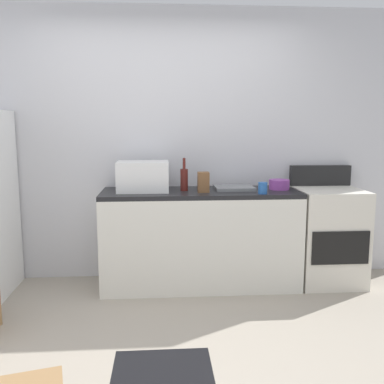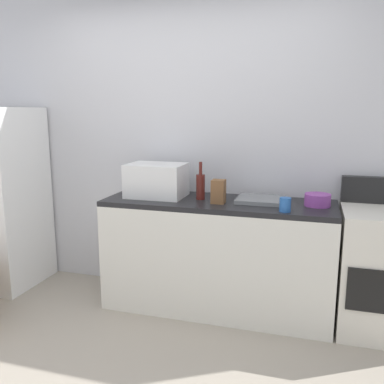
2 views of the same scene
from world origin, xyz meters
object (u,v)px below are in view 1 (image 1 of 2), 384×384
(wine_bottle, at_px, (184,179))
(coffee_mug, at_px, (263,188))
(stove_oven, at_px, (327,234))
(microwave, at_px, (143,176))
(mixing_bowl, at_px, (279,184))
(knife_block, at_px, (203,182))

(wine_bottle, distance_m, coffee_mug, 0.72)
(stove_oven, relative_size, microwave, 2.39)
(coffee_mug, bearing_deg, mixing_bowl, 49.10)
(microwave, distance_m, coffee_mug, 1.08)
(wine_bottle, xyz_separation_m, knife_block, (0.17, -0.09, -0.02))
(stove_oven, bearing_deg, coffee_mug, -162.05)
(microwave, xyz_separation_m, mixing_bowl, (1.27, 0.02, -0.09))
(knife_block, bearing_deg, microwave, 169.59)
(stove_oven, xyz_separation_m, mixing_bowl, (-0.47, 0.03, 0.48))
(wine_bottle, bearing_deg, microwave, 179.31)
(microwave, relative_size, coffee_mug, 4.60)
(mixing_bowl, bearing_deg, coffee_mug, -130.90)
(coffee_mug, relative_size, mixing_bowl, 0.53)
(stove_oven, bearing_deg, microwave, 179.69)
(wine_bottle, height_order, knife_block, wine_bottle)
(wine_bottle, height_order, mixing_bowl, wine_bottle)
(stove_oven, relative_size, mixing_bowl, 5.79)
(stove_oven, xyz_separation_m, knife_block, (-1.20, -0.09, 0.52))
(knife_block, xyz_separation_m, mixing_bowl, (0.73, 0.12, -0.04))
(coffee_mug, height_order, mixing_bowl, coffee_mug)
(microwave, distance_m, knife_block, 0.55)
(mixing_bowl, bearing_deg, wine_bottle, -178.58)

